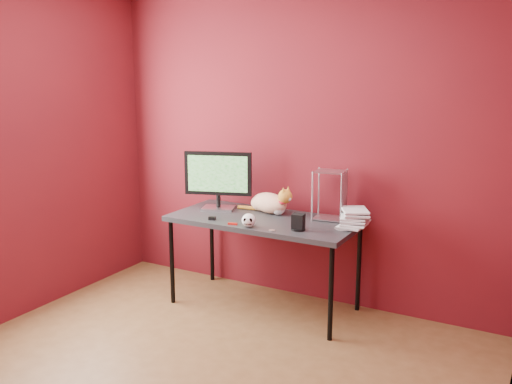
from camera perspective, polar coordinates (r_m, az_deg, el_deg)
The scene contains 11 objects.
room at distance 3.19m, azimuth -8.44°, elevation 3.62°, with size 3.52×3.52×2.61m.
desk at distance 4.56m, azimuth 0.80°, elevation -3.23°, with size 1.50×0.70×0.75m.
monitor at distance 4.77m, azimuth -3.81°, elevation 1.45°, with size 0.55×0.26×0.49m.
cat at distance 4.69m, azimuth 1.37°, elevation -1.07°, with size 0.52×0.28×0.25m.
skull_mug at distance 4.27m, azimuth -0.74°, elevation -2.84°, with size 0.11×0.11×0.10m.
speaker at distance 4.21m, azimuth 4.25°, elevation -3.07°, with size 0.11×0.11×0.12m.
book_stack at distance 4.24m, azimuth 8.98°, elevation 6.40°, with size 0.28×0.31×1.49m.
wire_rack at distance 4.50m, azimuth 7.38°, elevation -0.29°, with size 0.25×0.21×0.39m.
pocket_knife at distance 4.36m, azimuth -2.35°, elevation -3.19°, with size 0.07×0.02×0.01m, color #AA110D.
black_gadget at distance 4.50m, azimuth -4.41°, elevation -2.64°, with size 0.05×0.03×0.03m, color black.
washer at distance 4.20m, azimuth 1.62°, elevation -3.86°, with size 0.05×0.05×0.00m, color #B2B1B6.
Camera 1 is at (1.92, -2.51, 1.92)m, focal length 40.00 mm.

